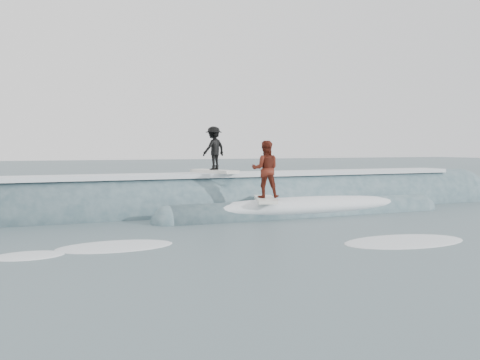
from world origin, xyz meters
name	(u,v)px	position (x,y,z in m)	size (l,w,h in m)	color
ground	(319,237)	(0.00, 0.00, 0.00)	(160.00, 160.00, 0.00)	#3B4F56
breaking_wave	(237,210)	(0.21, 5.56, 0.04)	(22.91, 4.01, 2.46)	#37525D
surfer_black	(214,151)	(-0.52, 5.81, 2.02)	(1.12, 2.07, 1.54)	silver
surfer_red	(265,172)	(0.32, 3.61, 1.39)	(1.22, 2.07, 1.83)	white
whitewater	(327,245)	(-0.41, -0.99, 0.00)	(13.20, 5.58, 0.10)	white
far_swells	(129,187)	(-0.98, 17.65, 0.00)	(32.93, 8.65, 0.80)	#37525D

